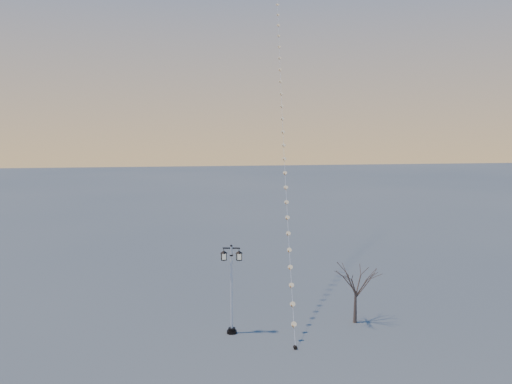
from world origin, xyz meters
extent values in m
plane|color=#585A59|center=(0.00, 0.00, 0.00)|extent=(300.00, 300.00, 0.00)
cylinder|color=black|center=(-1.41, 1.40, 0.09)|extent=(0.61, 0.61, 0.17)
cylinder|color=black|center=(-1.41, 1.40, 0.25)|extent=(0.43, 0.43, 0.15)
cylinder|color=silver|center=(-1.41, 1.40, 2.88)|extent=(0.14, 0.14, 5.10)
cylinder|color=black|center=(-1.41, 1.40, 4.83)|extent=(0.22, 0.22, 0.07)
cube|color=black|center=(-1.41, 1.40, 5.26)|extent=(1.03, 0.25, 0.07)
sphere|color=black|center=(-1.41, 1.40, 5.39)|extent=(0.15, 0.15, 0.15)
pyramid|color=black|center=(-1.86, 1.49, 5.10)|extent=(0.48, 0.48, 0.15)
cube|color=beige|center=(-1.86, 1.49, 4.76)|extent=(0.28, 0.28, 0.37)
cube|color=black|center=(-1.86, 1.49, 4.56)|extent=(0.33, 0.33, 0.04)
pyramid|color=black|center=(-0.96, 1.32, 5.10)|extent=(0.48, 0.48, 0.15)
cube|color=beige|center=(-0.96, 1.32, 4.76)|extent=(0.28, 0.28, 0.37)
cube|color=black|center=(-0.96, 1.32, 4.56)|extent=(0.33, 0.33, 0.04)
cone|color=#49382D|center=(6.59, 2.01, 1.03)|extent=(0.24, 0.24, 2.07)
cylinder|color=black|center=(1.86, -1.55, 0.11)|extent=(0.21, 0.21, 0.21)
cylinder|color=black|center=(1.86, -1.55, 0.13)|extent=(0.03, 0.03, 0.26)
cone|color=orange|center=(4.60, 15.91, 15.72)|extent=(0.08, 0.08, 0.30)
cylinder|color=white|center=(1.86, -1.55, 0.64)|extent=(0.02, 0.02, 0.85)
camera|label=1|loc=(-4.86, -30.25, 12.35)|focal=38.21mm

